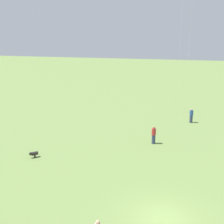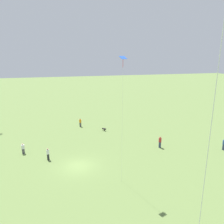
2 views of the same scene
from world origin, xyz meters
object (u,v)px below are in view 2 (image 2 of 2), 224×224
(person_0, at_px, (160,142))
(person_3, at_px, (80,123))
(person_4, at_px, (48,154))
(person_2, at_px, (224,144))
(person_1, at_px, (23,149))
(dog_0, at_px, (104,129))
(kite_5, at_px, (123,69))

(person_0, height_order, person_3, person_0)
(person_3, xyz_separation_m, person_4, (5.94, 13.26, 0.04))
(person_0, distance_m, person_2, 9.58)
(person_2, relative_size, person_4, 1.06)
(person_1, distance_m, person_4, 4.67)
(person_1, height_order, dog_0, person_1)
(person_0, height_order, person_2, person_0)
(person_4, bearing_deg, dog_0, -20.63)
(person_0, distance_m, person_1, 20.61)
(person_0, xyz_separation_m, person_1, (20.39, -3.06, -0.12))
(kite_5, bearing_deg, person_3, 126.19)
(person_0, relative_size, person_1, 1.14)
(person_2, distance_m, kite_5, 21.55)
(person_1, relative_size, person_4, 0.93)
(person_2, xyz_separation_m, kite_5, (17.53, 4.22, 11.80))
(kite_5, bearing_deg, person_2, 43.28)
(person_2, distance_m, person_3, 25.87)
(person_1, bearing_deg, person_3, -145.51)
(person_3, relative_size, dog_0, 2.22)
(person_2, height_order, person_3, person_2)
(person_2, height_order, person_4, person_2)
(person_3, bearing_deg, person_0, -123.53)
(person_0, relative_size, person_4, 1.06)
(kite_5, height_order, dog_0, kite_5)
(person_4, bearing_deg, person_2, -71.89)
(person_2, bearing_deg, person_1, -5.08)
(person_3, bearing_deg, person_1, 154.47)
(person_1, xyz_separation_m, kite_5, (-11.87, 10.51, 11.92))
(person_0, distance_m, dog_0, 11.87)
(person_4, bearing_deg, person_3, 1.27)
(kite_5, relative_size, dog_0, 18.54)
(dog_0, bearing_deg, person_3, 88.72)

